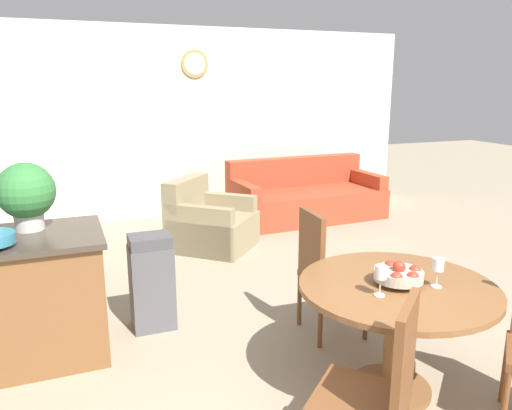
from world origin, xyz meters
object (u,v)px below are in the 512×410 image
object	(u,v)px
couch	(305,198)
dining_table	(396,309)
potted_plant	(26,193)
armchair	(209,224)
fruit_bowl	(399,274)
trash_bin	(152,282)
dining_chair_near_left	(377,388)
kitchen_island	(27,297)
wine_glass_left	(381,274)
wine_glass_right	(438,266)
dining_chair_far_side	(324,268)

from	to	relation	value
couch	dining_table	bearing A→B (deg)	-111.64
potted_plant	armchair	world-z (taller)	potted_plant
fruit_bowl	trash_bin	xyz separation A→B (m)	(-1.25, 1.43, -0.42)
dining_table	dining_chair_near_left	size ratio (longest dim) A/B	1.21
dining_chair_near_left	kitchen_island	size ratio (longest dim) A/B	0.93
dining_table	wine_glass_left	bearing A→B (deg)	-154.48
dining_table	potted_plant	bearing A→B (deg)	145.30
potted_plant	kitchen_island	bearing A→B (deg)	-112.69
armchair	trash_bin	bearing A→B (deg)	-166.84
fruit_bowl	wine_glass_right	bearing A→B (deg)	-30.61
kitchen_island	couch	world-z (taller)	kitchen_island
armchair	couch	bearing A→B (deg)	-22.01
potted_plant	fruit_bowl	bearing A→B (deg)	-34.77
dining_table	wine_glass_left	size ratio (longest dim) A/B	6.59
trash_bin	couch	world-z (taller)	couch
dining_chair_near_left	kitchen_island	world-z (taller)	dining_chair_near_left
wine_glass_right	potted_plant	world-z (taller)	potted_plant
dining_chair_near_left	couch	bearing A→B (deg)	24.60
potted_plant	armchair	bearing A→B (deg)	43.96
dining_chair_far_side	potted_plant	world-z (taller)	potted_plant
kitchen_island	couch	distance (m)	4.48
dining_chair_near_left	armchair	distance (m)	3.84
fruit_bowl	potted_plant	distance (m)	2.56
kitchen_island	armchair	world-z (taller)	kitchen_island
dining_chair_near_left	trash_bin	xyz separation A→B (m)	(-0.69, 2.05, -0.16)
trash_bin	wine_glass_right	bearing A→B (deg)	-47.08
potted_plant	wine_glass_left	bearing A→B (deg)	-39.26
dining_chair_near_left	trash_bin	bearing A→B (deg)	66.46
kitchen_island	potted_plant	xyz separation A→B (m)	(0.06, 0.14, 0.72)
wine_glass_right	couch	size ratio (longest dim) A/B	0.08
wine_glass_left	potted_plant	distance (m)	2.45
kitchen_island	potted_plant	bearing A→B (deg)	67.31
dining_chair_far_side	wine_glass_left	size ratio (longest dim) A/B	5.45
fruit_bowl	potted_plant	bearing A→B (deg)	145.23
wine_glass_right	potted_plant	xyz separation A→B (m)	(-2.27, 1.56, 0.31)
kitchen_island	wine_glass_left	bearing A→B (deg)	-35.74
wine_glass_right	trash_bin	bearing A→B (deg)	132.92
dining_chair_far_side	kitchen_island	size ratio (longest dim) A/B	0.93
fruit_bowl	trash_bin	bearing A→B (deg)	131.02
potted_plant	trash_bin	world-z (taller)	potted_plant
dining_chair_far_side	fruit_bowl	world-z (taller)	dining_chair_far_side
armchair	kitchen_island	bearing A→B (deg)	177.69
dining_chair_near_left	wine_glass_left	distance (m)	0.71
dining_chair_far_side	wine_glass_right	world-z (taller)	dining_chair_far_side
dining_chair_near_left	fruit_bowl	world-z (taller)	dining_chair_near_left
fruit_bowl	couch	size ratio (longest dim) A/B	0.13
wine_glass_right	potted_plant	size ratio (longest dim) A/B	0.38
wine_glass_left	kitchen_island	bearing A→B (deg)	144.26
trash_bin	dining_chair_far_side	bearing A→B (deg)	-26.27
fruit_bowl	wine_glass_right	xyz separation A→B (m)	(0.19, -0.11, 0.07)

